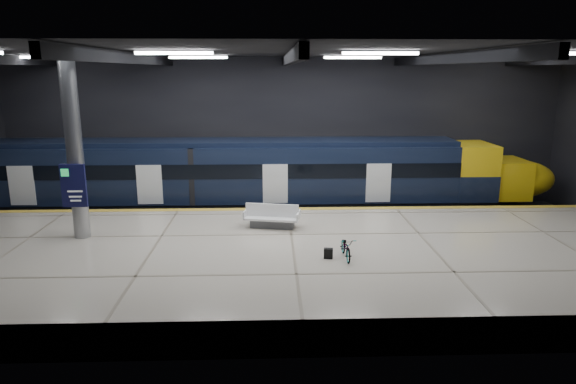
{
  "coord_description": "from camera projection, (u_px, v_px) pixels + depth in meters",
  "views": [
    {
      "loc": [
        -0.79,
        -19.99,
        7.31
      ],
      "look_at": [
        -0.04,
        1.5,
        2.2
      ],
      "focal_mm": 32.0,
      "sensor_mm": 36.0,
      "label": 1
    }
  ],
  "objects": [
    {
      "name": "train",
      "position": [
        251.0,
        177.0,
        25.97
      ],
      "size": [
        29.4,
        2.84,
        3.79
      ],
      "color": "black",
      "rests_on": "ground"
    },
    {
      "name": "bench",
      "position": [
        272.0,
        219.0,
        20.74
      ],
      "size": [
        2.36,
        1.33,
        0.98
      ],
      "rotation": [
        0.0,
        0.0,
        -0.19
      ],
      "color": "#595B60",
      "rests_on": "platform"
    },
    {
      "name": "pannier_bag",
      "position": [
        328.0,
        253.0,
        17.35
      ],
      "size": [
        0.33,
        0.23,
        0.35
      ],
      "primitive_type": "cube",
      "rotation": [
        0.0,
        0.0,
        -0.18
      ],
      "color": "black",
      "rests_on": "platform"
    },
    {
      "name": "bicycle",
      "position": [
        346.0,
        247.0,
        17.33
      ],
      "size": [
        0.57,
        1.47,
        0.76
      ],
      "primitive_type": "imported",
      "rotation": [
        0.0,
        0.0,
        0.04
      ],
      "color": "#99999E",
      "rests_on": "platform"
    },
    {
      "name": "rails",
      "position": [
        286.0,
        214.0,
        26.49
      ],
      "size": [
        30.0,
        1.52,
        0.16
      ],
      "color": "gray",
      "rests_on": "ground"
    },
    {
      "name": "room_shell",
      "position": [
        290.0,
        113.0,
        19.84
      ],
      "size": [
        30.1,
        16.1,
        8.05
      ],
      "color": "black",
      "rests_on": "ground"
    },
    {
      "name": "ground",
      "position": [
        290.0,
        252.0,
        21.16
      ],
      "size": [
        30.0,
        30.0,
        0.0
      ],
      "primitive_type": "plane",
      "color": "black",
      "rests_on": "ground"
    },
    {
      "name": "info_column",
      "position": [
        74.0,
        150.0,
        18.86
      ],
      "size": [
        0.9,
        0.78,
        6.9
      ],
      "color": "#9EA0A5",
      "rests_on": "platform"
    },
    {
      "name": "safety_strip",
      "position": [
        288.0,
        209.0,
        23.58
      ],
      "size": [
        30.0,
        0.4,
        0.01
      ],
      "primitive_type": "cube",
      "color": "yellow",
      "rests_on": "platform"
    },
    {
      "name": "platform",
      "position": [
        293.0,
        262.0,
        18.6
      ],
      "size": [
        30.0,
        11.0,
        1.1
      ],
      "primitive_type": "cube",
      "color": "beige",
      "rests_on": "ground"
    }
  ]
}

